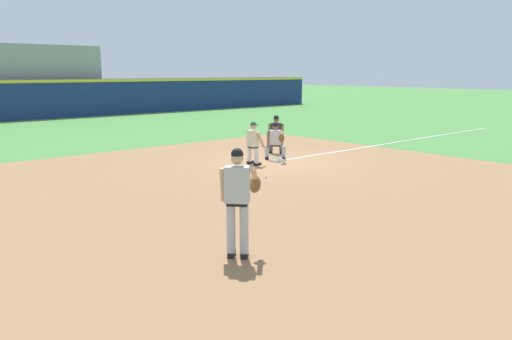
# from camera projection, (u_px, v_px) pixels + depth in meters

# --- Properties ---
(ground_plane) EXTENTS (160.00, 160.00, 0.00)m
(ground_plane) POSITION_uv_depth(u_px,v_px,m) (277.00, 162.00, 17.38)
(ground_plane) COLOR #47843D
(infield_dirt_patch) EXTENTS (18.00, 18.00, 0.01)m
(infield_dirt_patch) POSITION_uv_depth(u_px,v_px,m) (264.00, 193.00, 12.88)
(infield_dirt_patch) COLOR #936B47
(infield_dirt_patch) RESTS_ON ground
(foul_line_stripe) EXTENTS (15.97, 0.10, 0.00)m
(foul_line_stripe) POSITION_uv_depth(u_px,v_px,m) (405.00, 141.00, 22.53)
(foul_line_stripe) COLOR white
(foul_line_stripe) RESTS_ON ground
(first_base_bag) EXTENTS (0.38, 0.38, 0.09)m
(first_base_bag) POSITION_uv_depth(u_px,v_px,m) (277.00, 160.00, 17.37)
(first_base_bag) COLOR white
(first_base_bag) RESTS_ON ground
(baseball) EXTENTS (0.07, 0.07, 0.07)m
(baseball) POSITION_uv_depth(u_px,v_px,m) (266.00, 177.00, 14.66)
(baseball) COLOR white
(baseball) RESTS_ON ground
(pitcher) EXTENTS (0.85, 0.56, 1.86)m
(pitcher) POSITION_uv_depth(u_px,v_px,m) (239.00, 196.00, 8.22)
(pitcher) COLOR black
(pitcher) RESTS_ON ground
(first_baseman) EXTENTS (0.75, 1.08, 1.34)m
(first_baseman) POSITION_uv_depth(u_px,v_px,m) (276.00, 139.00, 17.65)
(first_baseman) COLOR black
(first_baseman) RESTS_ON ground
(baserunner) EXTENTS (0.48, 0.62, 1.46)m
(baserunner) POSITION_uv_depth(u_px,v_px,m) (253.00, 141.00, 16.66)
(baserunner) COLOR black
(baserunner) RESTS_ON ground
(umpire) EXTENTS (0.67, 0.67, 1.46)m
(umpire) POSITION_uv_depth(u_px,v_px,m) (276.00, 133.00, 19.06)
(umpire) COLOR black
(umpire) RESTS_ON ground
(outfield_wall) EXTENTS (48.00, 0.54, 2.60)m
(outfield_wall) POSITION_uv_depth(u_px,v_px,m) (51.00, 98.00, 33.38)
(outfield_wall) COLOR navy
(outfield_wall) RESTS_ON ground
(stadium_seating_block) EXTENTS (8.06, 4.20, 4.90)m
(stadium_seating_block) POSITION_uv_depth(u_px,v_px,m) (35.00, 81.00, 35.31)
(stadium_seating_block) COLOR gray
(stadium_seating_block) RESTS_ON ground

